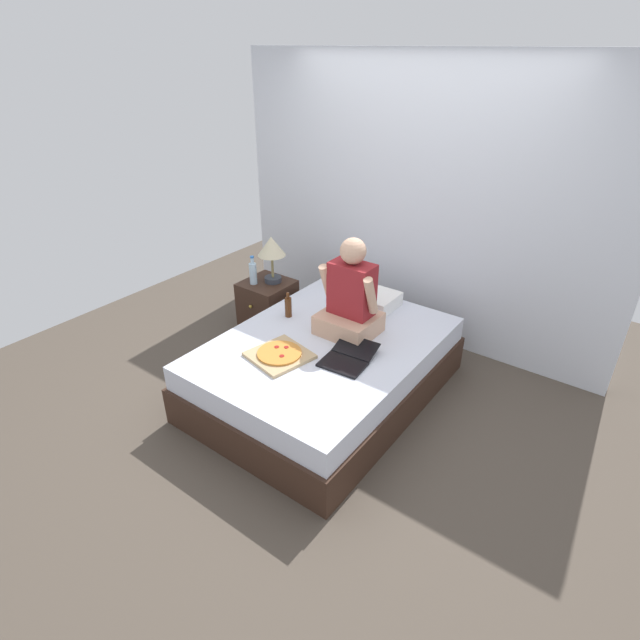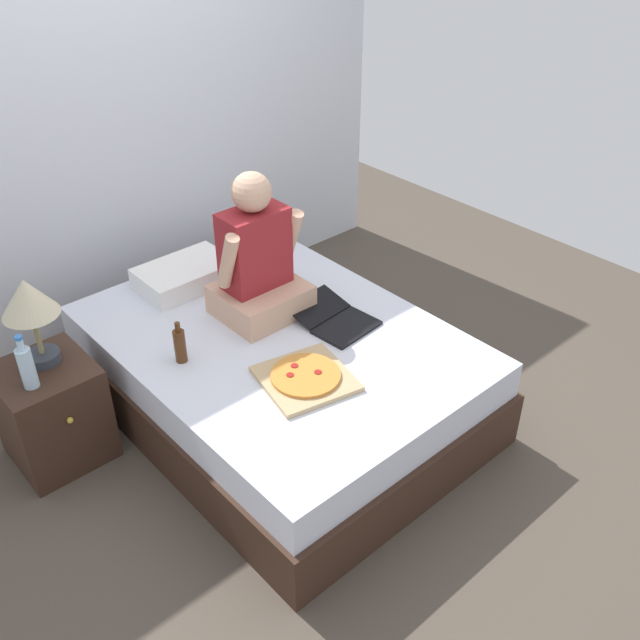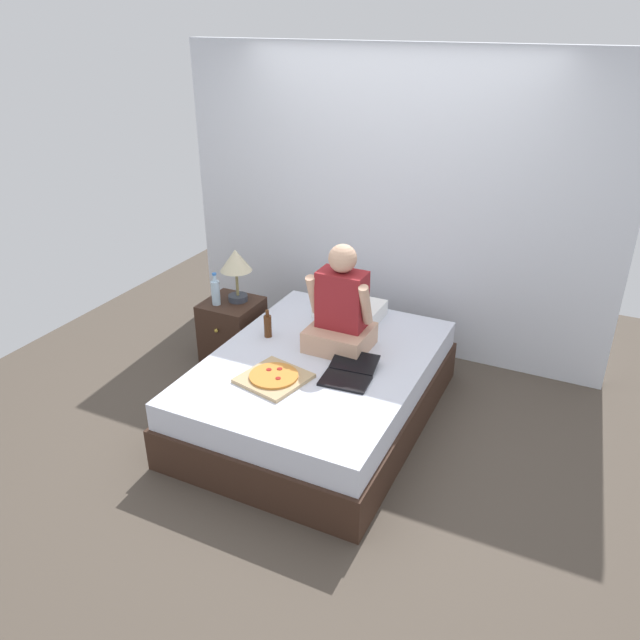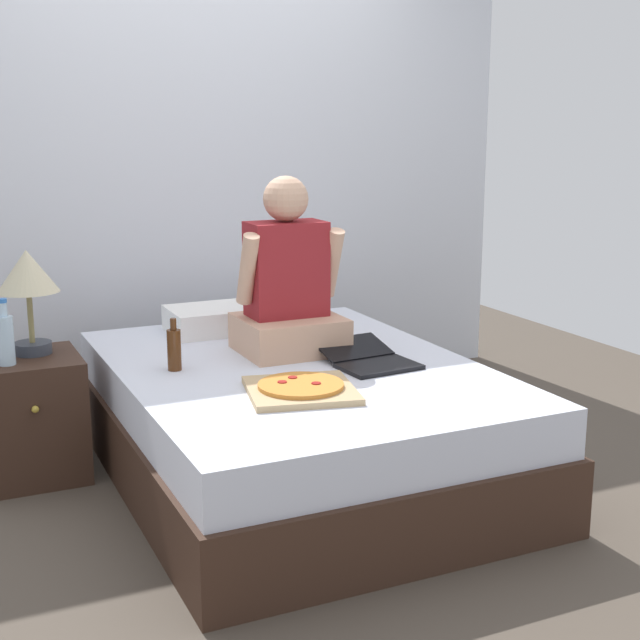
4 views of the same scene
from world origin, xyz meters
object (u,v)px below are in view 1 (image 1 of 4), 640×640
object	(u,v)px
laptop	(347,359)
pizza_box	(279,355)
bed	(325,368)
water_bottle	(253,273)
nightstand_left	(268,307)
lamp_on_left_nightstand	(272,249)
person_seated	(350,299)
beer_bottle_on_bed	(288,307)

from	to	relation	value
laptop	pizza_box	distance (m)	0.50
bed	water_bottle	world-z (taller)	water_bottle
water_bottle	laptop	bearing A→B (deg)	-20.18
pizza_box	nightstand_left	bearing A→B (deg)	136.31
water_bottle	pizza_box	bearing A→B (deg)	-38.14
water_bottle	pizza_box	xyz separation A→B (m)	(0.98, -0.77, -0.13)
nightstand_left	bed	bearing A→B (deg)	-24.59
lamp_on_left_nightstand	person_seated	bearing A→B (deg)	-15.34
lamp_on_left_nightstand	beer_bottle_on_bed	xyz separation A→B (m)	(0.51, -0.39, -0.27)
water_bottle	person_seated	bearing A→B (deg)	-7.33
pizza_box	beer_bottle_on_bed	bearing A→B (deg)	123.62
laptop	nightstand_left	bearing A→B (deg)	155.43
nightstand_left	water_bottle	size ratio (longest dim) A/B	1.93
nightstand_left	beer_bottle_on_bed	world-z (taller)	beer_bottle_on_bed
nightstand_left	beer_bottle_on_bed	xyz separation A→B (m)	(0.55, -0.34, 0.32)
nightstand_left	pizza_box	distance (m)	1.27
person_seated	laptop	xyz separation A→B (m)	(0.22, -0.37, -0.27)
nightstand_left	pizza_box	world-z (taller)	pizza_box
person_seated	pizza_box	size ratio (longest dim) A/B	1.64
bed	person_seated	size ratio (longest dim) A/B	2.60
beer_bottle_on_bed	person_seated	bearing A→B (deg)	10.01
person_seated	pizza_box	world-z (taller)	person_seated
laptop	beer_bottle_on_bed	world-z (taller)	beer_bottle_on_bed
bed	lamp_on_left_nightstand	bearing A→B (deg)	152.26
nightstand_left	beer_bottle_on_bed	size ratio (longest dim) A/B	2.42
beer_bottle_on_bed	water_bottle	bearing A→B (deg)	158.47
water_bottle	person_seated	distance (m)	1.21
nightstand_left	laptop	xyz separation A→B (m)	(1.33, -0.61, 0.25)
laptop	beer_bottle_on_bed	bearing A→B (deg)	160.94
person_seated	water_bottle	bearing A→B (deg)	172.67
lamp_on_left_nightstand	water_bottle	bearing A→B (deg)	-130.60
pizza_box	beer_bottle_on_bed	world-z (taller)	beer_bottle_on_bed
nightstand_left	pizza_box	bearing A→B (deg)	-43.69
bed	laptop	size ratio (longest dim) A/B	4.59
pizza_box	beer_bottle_on_bed	size ratio (longest dim) A/B	2.17
bed	pizza_box	world-z (taller)	pizza_box
bed	pizza_box	bearing A→B (deg)	-110.42
nightstand_left	water_bottle	world-z (taller)	water_bottle
water_bottle	beer_bottle_on_bed	xyz separation A→B (m)	(0.63, -0.25, -0.05)
person_seated	beer_bottle_on_bed	bearing A→B (deg)	-169.99
laptop	beer_bottle_on_bed	xyz separation A→B (m)	(-0.78, 0.27, 0.07)
bed	water_bottle	bearing A→B (deg)	160.97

